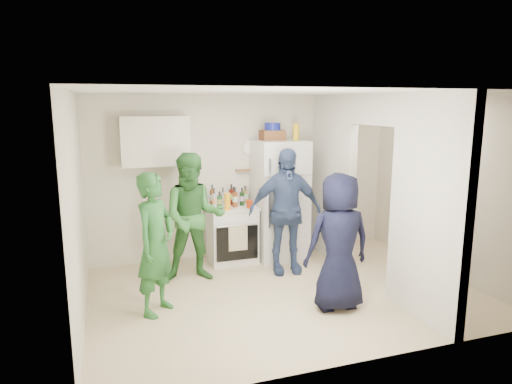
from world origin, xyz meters
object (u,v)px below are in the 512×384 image
stove (232,234)px  yellow_cup_stack_top (296,132)px  fridge (279,200)px  person_green_left (156,244)px  blue_bowl (272,126)px  person_nook (423,214)px  person_navy (339,242)px  person_denim (285,211)px  wicker_basket (272,135)px  person_green_center (194,218)px

stove → yellow_cup_stack_top: bearing=-7.6°
fridge → person_green_left: (-2.03, -1.38, -0.10)m
blue_bowl → fridge: bearing=-26.6°
yellow_cup_stack_top → person_nook: yellow_cup_stack_top is taller
fridge → person_navy: fridge is taller
stove → yellow_cup_stack_top: 1.81m
person_denim → person_navy: 1.31m
blue_bowl → person_nook: 2.49m
person_navy → person_nook: (1.68, 0.67, 0.05)m
stove → person_green_left: size_ratio=0.53×
wicker_basket → person_navy: (0.09, -1.98, -1.10)m
stove → person_green_center: (-0.68, -0.56, 0.44)m
person_green_left → person_nook: person_nook is taller
blue_bowl → person_green_left: (-1.93, -1.43, -1.22)m
wicker_basket → person_green_center: 1.78m
wicker_basket → person_navy: wicker_basket is taller
yellow_cup_stack_top → person_navy: 2.17m
yellow_cup_stack_top → person_nook: size_ratio=0.15×
yellow_cup_stack_top → person_denim: bearing=-125.2°
fridge → person_green_center: (-1.43, -0.53, -0.04)m
wicker_basket → person_navy: bearing=-87.5°
person_green_left → person_green_center: size_ratio=0.94×
person_green_center → person_denim: size_ratio=0.98×
person_green_center → person_navy: person_green_center is taller
stove → blue_bowl: 1.73m
person_navy → fridge: bearing=-88.4°
person_green_left → stove: bearing=-2.1°
person_denim → person_green_center: bearing=-177.1°
person_denim → person_nook: 1.92m
stove → person_nook: person_nook is taller
fridge → blue_bowl: bearing=153.4°
person_green_center → blue_bowl: bearing=33.2°
person_green_left → blue_bowl: bearing=-13.4°
wicker_basket → blue_bowl: 0.13m
person_green_left → person_denim: person_denim is taller
wicker_basket → person_green_left: 2.63m
person_navy → person_nook: 1.80m
stove → person_nook: bearing=-28.1°
person_nook → stove: bearing=-90.6°
wicker_basket → person_green_left: size_ratio=0.21×
blue_bowl → yellow_cup_stack_top: blue_bowl is taller
fridge → person_denim: (-0.15, -0.63, -0.03)m
blue_bowl → yellow_cup_stack_top: size_ratio=0.96×
blue_bowl → person_green_center: bearing=-156.3°
person_green_left → person_green_center: (0.59, 0.85, 0.05)m
person_navy → person_denim: bearing=-81.8°
wicker_basket → person_navy: 2.26m
stove → person_denim: person_denim is taller
yellow_cup_stack_top → person_green_left: yellow_cup_stack_top is taller
fridge → person_denim: size_ratio=1.03×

